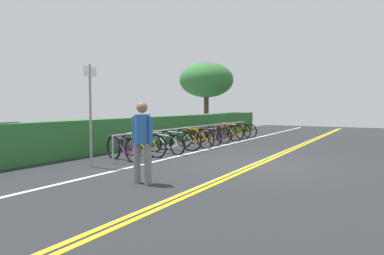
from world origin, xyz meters
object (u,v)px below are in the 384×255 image
sign_post_near (90,106)px  bike_rack (198,131)px  bicycle_2 (166,143)px  bicycle_0 (123,148)px  bicycle_9 (240,130)px  bicycle_5 (205,137)px  pedestrian (142,137)px  bicycle_4 (195,138)px  bicycle_6 (212,135)px  tree_mid (206,80)px  bicycle_7 (225,133)px  bicycle_3 (178,140)px  bicycle_8 (232,131)px  bicycle_1 (143,145)px

sign_post_near → bike_rack: bearing=-0.9°
bicycle_2 → sign_post_near: 3.34m
bicycle_0 → bicycle_9: size_ratio=0.91×
bicycle_2 → bicycle_5: bearing=0.1°
bicycle_5 → pedestrian: bearing=-162.5°
bicycle_2 → sign_post_near: (-3.11, 0.17, 1.21)m
sign_post_near → bicycle_4: bearing=-2.4°
pedestrian → bike_rack: bearing=19.3°
bicycle_6 → tree_mid: tree_mid is taller
bicycle_5 → bicycle_6: size_ratio=0.91×
bicycle_6 → tree_mid: 8.11m
bicycle_9 → bicycle_6: bearing=179.0°
bicycle_2 → bicycle_9: (6.63, 0.09, 0.01)m
tree_mid → bicycle_7: bearing=-145.6°
bicycle_3 → bicycle_8: bearing=0.3°
bicycle_7 → bike_rack: bearing=179.5°
bicycle_0 → bicycle_5: (4.64, -0.20, -0.02)m
bicycle_5 → bicycle_8: 2.91m
bicycle_6 → bicycle_8: bearing=-1.2°
bicycle_1 → bicycle_4: bicycle_4 is taller
bicycle_4 → bicycle_7: 2.90m
bicycle_0 → bicycle_6: bearing=-0.7°
bicycle_6 → bicycle_8: 2.01m
bicycle_5 → tree_mid: bearing=27.1°
bicycle_1 → sign_post_near: 2.45m
bicycle_3 → tree_mid: bearing=21.8°
bicycle_6 → bicycle_9: bearing=-1.0°
bicycle_7 → tree_mid: size_ratio=0.42×
bicycle_5 → bicycle_6: bearing=8.7°
bicycle_9 → sign_post_near: (-9.74, 0.08, 1.20)m
bike_rack → bicycle_4: bearing=-165.0°
bike_rack → bicycle_0: size_ratio=5.86×
sign_post_near → bicycle_5: bearing=-1.6°
bicycle_1 → sign_post_near: sign_post_near is taller
bicycle_0 → bicycle_3: 2.72m
pedestrian → bicycle_9: bearing=11.8°
bicycle_0 → bicycle_5: bicycle_0 is taller
bicycle_3 → tree_mid: 10.56m
bicycle_5 → pedestrian: 7.12m
bicycle_6 → pedestrian: 8.02m
bicycle_2 → bicycle_7: bearing=0.7°
bicycle_1 → bicycle_9: bearing=-0.8°
bicycle_9 → tree_mid: bearing=45.6°
bike_rack → tree_mid: 9.19m
bicycle_4 → bike_rack: bearing=15.0°
bike_rack → bicycle_9: 4.31m
bicycle_5 → sign_post_near: size_ratio=0.62×
bicycle_8 → bicycle_3: bearing=-179.7°
pedestrian → bicycle_5: bearing=17.5°
bicycle_3 → sign_post_near: size_ratio=0.66×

